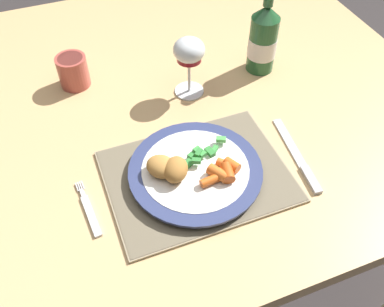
{
  "coord_description": "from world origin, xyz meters",
  "views": [
    {
      "loc": [
        -0.19,
        -0.76,
        1.42
      ],
      "look_at": [
        0.02,
        -0.23,
        0.78
      ],
      "focal_mm": 40.0,
      "sensor_mm": 36.0,
      "label": 1
    }
  ],
  "objects_px": {
    "fork": "(90,212)",
    "wine_glass": "(189,53)",
    "dining_table": "(153,122)",
    "dinner_plate": "(195,171)",
    "drinking_cup": "(73,71)",
    "table_knife": "(300,160)",
    "bottle": "(263,39)"
  },
  "relations": [
    {
      "from": "bottle",
      "to": "drinking_cup",
      "type": "bearing_deg",
      "value": 166.92
    },
    {
      "from": "dining_table",
      "to": "bottle",
      "type": "bearing_deg",
      "value": 3.15
    },
    {
      "from": "table_knife",
      "to": "drinking_cup",
      "type": "xyz_separation_m",
      "value": [
        -0.39,
        0.42,
        0.04
      ]
    },
    {
      "from": "table_knife",
      "to": "fork",
      "type": "bearing_deg",
      "value": 175.85
    },
    {
      "from": "fork",
      "to": "table_knife",
      "type": "bearing_deg",
      "value": -4.15
    },
    {
      "from": "table_knife",
      "to": "drinking_cup",
      "type": "distance_m",
      "value": 0.57
    },
    {
      "from": "dinner_plate",
      "to": "drinking_cup",
      "type": "height_order",
      "value": "drinking_cup"
    },
    {
      "from": "fork",
      "to": "bottle",
      "type": "height_order",
      "value": "bottle"
    },
    {
      "from": "dinner_plate",
      "to": "drinking_cup",
      "type": "bearing_deg",
      "value": 113.72
    },
    {
      "from": "dining_table",
      "to": "wine_glass",
      "type": "relative_size",
      "value": 9.28
    },
    {
      "from": "dining_table",
      "to": "drinking_cup",
      "type": "xyz_separation_m",
      "value": [
        -0.15,
        0.12,
        0.12
      ]
    },
    {
      "from": "dining_table",
      "to": "fork",
      "type": "height_order",
      "value": "fork"
    },
    {
      "from": "dinner_plate",
      "to": "fork",
      "type": "xyz_separation_m",
      "value": [
        -0.22,
        -0.01,
        -0.01
      ]
    },
    {
      "from": "fork",
      "to": "bottle",
      "type": "bearing_deg",
      "value": 29.55
    },
    {
      "from": "dining_table",
      "to": "dinner_plate",
      "type": "distance_m",
      "value": 0.28
    },
    {
      "from": "fork",
      "to": "drinking_cup",
      "type": "height_order",
      "value": "drinking_cup"
    },
    {
      "from": "wine_glass",
      "to": "drinking_cup",
      "type": "distance_m",
      "value": 0.29
    },
    {
      "from": "table_knife",
      "to": "dining_table",
      "type": "bearing_deg",
      "value": 127.62
    },
    {
      "from": "drinking_cup",
      "to": "dining_table",
      "type": "bearing_deg",
      "value": -38.29
    },
    {
      "from": "drinking_cup",
      "to": "table_knife",
      "type": "bearing_deg",
      "value": -47.58
    },
    {
      "from": "fork",
      "to": "wine_glass",
      "type": "height_order",
      "value": "wine_glass"
    },
    {
      "from": "dining_table",
      "to": "drinking_cup",
      "type": "relative_size",
      "value": 17.66
    },
    {
      "from": "dining_table",
      "to": "table_knife",
      "type": "height_order",
      "value": "table_knife"
    },
    {
      "from": "dining_table",
      "to": "dinner_plate",
      "type": "relative_size",
      "value": 5.14
    },
    {
      "from": "dining_table",
      "to": "wine_glass",
      "type": "distance_m",
      "value": 0.21
    },
    {
      "from": "dining_table",
      "to": "drinking_cup",
      "type": "distance_m",
      "value": 0.23
    },
    {
      "from": "dining_table",
      "to": "drinking_cup",
      "type": "height_order",
      "value": "drinking_cup"
    },
    {
      "from": "bottle",
      "to": "drinking_cup",
      "type": "relative_size",
      "value": 3.03
    },
    {
      "from": "dinner_plate",
      "to": "fork",
      "type": "distance_m",
      "value": 0.22
    },
    {
      "from": "drinking_cup",
      "to": "fork",
      "type": "bearing_deg",
      "value": -97.28
    },
    {
      "from": "dinner_plate",
      "to": "fork",
      "type": "height_order",
      "value": "dinner_plate"
    },
    {
      "from": "table_knife",
      "to": "wine_glass",
      "type": "xyz_separation_m",
      "value": [
        -0.13,
        0.29,
        0.11
      ]
    }
  ]
}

